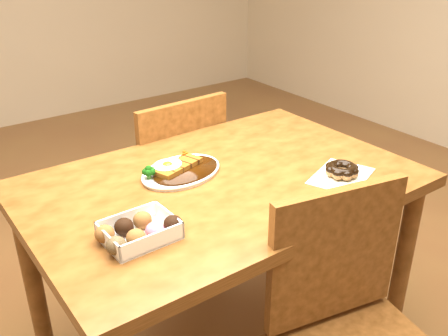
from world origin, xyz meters
TOP-DOWN VIEW (x-y plane):
  - table at (0.00, 0.00)m, footprint 1.20×0.80m
  - chair_far at (0.11, 0.53)m, footprint 0.44×0.44m
  - katsu_curry_plate at (-0.09, 0.11)m, footprint 0.32×0.26m
  - donut_box at (-0.37, -0.15)m, footprint 0.21×0.14m
  - pon_de_ring at (0.32, -0.21)m, footprint 0.26×0.22m

SIDE VIEW (x-z plane):
  - chair_far at x=0.11m, z-range 0.04..0.91m
  - table at x=0.00m, z-range 0.28..1.03m
  - katsu_curry_plate at x=-0.09m, z-range 0.74..0.79m
  - pon_de_ring at x=0.32m, z-range 0.75..0.79m
  - donut_box at x=-0.37m, z-range 0.75..0.80m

